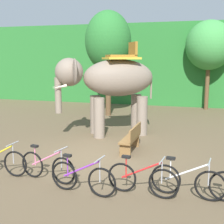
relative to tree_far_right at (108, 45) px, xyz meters
name	(u,v)px	position (x,y,z in m)	size (l,w,h in m)	color
ground_plane	(101,157)	(2.27, -8.38, -3.90)	(80.00, 80.00, 0.00)	brown
foliage_hedge	(159,64)	(2.27, 5.78, -1.19)	(36.00, 6.00, 5.42)	#28702D
tree_far_right	(108,45)	(0.00, 0.00, 0.00)	(2.10, 2.10, 5.41)	brown
tree_far_left	(108,42)	(0.42, -1.37, 0.11)	(2.48, 2.48, 5.64)	brown
tree_center	(209,45)	(5.70, 2.19, -0.01)	(2.81, 2.81, 5.39)	brown
elephant	(111,82)	(1.76, -5.49, -1.69)	(4.07, 3.20, 3.78)	gray
bike_pink	(47,166)	(1.55, -10.60, -3.51)	(1.69, 0.54, 0.92)	black
bike_purple	(82,178)	(2.70, -11.06, -3.51)	(1.70, 0.52, 0.92)	black
bike_red	(142,179)	(4.05, -10.76, -3.51)	(1.70, 0.52, 0.92)	black
bike_white	(187,181)	(5.06, -10.58, -3.51)	(1.70, 0.52, 0.92)	black
wooden_bench	(132,138)	(3.11, -7.56, -3.42)	(0.46, 1.51, 0.89)	brown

